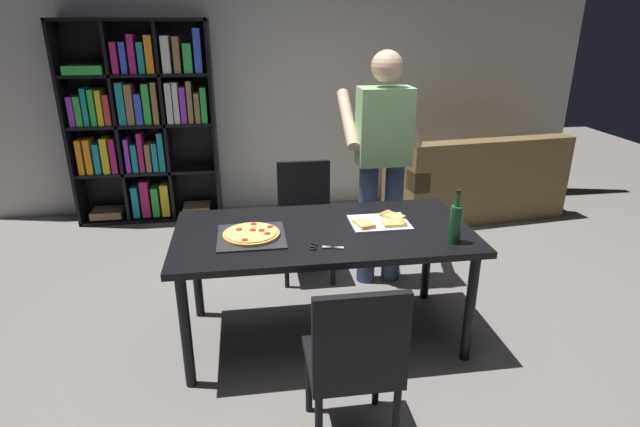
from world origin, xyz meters
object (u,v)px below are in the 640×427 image
chair_near_camera (355,358)px  chair_far_side (305,212)px  pepperoni_pizza_on_tray (251,235)px  person_serving_pizza (382,157)px  couch (474,186)px  dining_table (324,241)px  kitchen_scissors (320,247)px  bookshelf (142,123)px  wine_bottle (455,223)px

chair_near_camera → chair_far_side: bearing=90.0°
pepperoni_pizza_on_tray → chair_far_side: bearing=66.1°
chair_far_side → person_serving_pizza: (0.55, -0.22, 0.49)m
couch → person_serving_pizza: bearing=-136.9°
chair_near_camera → pepperoni_pizza_on_tray: 1.02m
couch → pepperoni_pizza_on_tray: 3.13m
dining_table → kitchen_scissors: (-0.06, -0.25, 0.08)m
couch → bookshelf: (-3.34, 0.39, 0.68)m
bookshelf → person_serving_pizza: bearing=-40.0°
chair_near_camera → wine_bottle: bearing=42.4°
chair_near_camera → kitchen_scissors: (-0.06, 0.69, 0.24)m
chair_near_camera → couch: size_ratio=0.51×
chair_near_camera → pepperoni_pizza_on_tray: size_ratio=2.29×
wine_bottle → bookshelf: bearing=128.8°
chair_far_side → bookshelf: 2.09m
wine_bottle → person_serving_pizza: bearing=99.2°
bookshelf → pepperoni_pizza_on_tray: bookshelf is taller
dining_table → chair_near_camera: bearing=-90.0°
chair_near_camera → pepperoni_pizza_on_tray: bearing=116.0°
bookshelf → pepperoni_pizza_on_tray: 2.62m
wine_bottle → dining_table: bearing=157.9°
person_serving_pizza → chair_far_side: bearing=158.0°
pepperoni_pizza_on_tray → wine_bottle: 1.17m
pepperoni_pizza_on_tray → kitchen_scissors: (0.38, -0.20, -0.01)m
dining_table → bookshelf: bookshelf is taller
couch → dining_table: bearing=-133.8°
chair_far_side → couch: chair_far_side is taller
person_serving_pizza → wine_bottle: bearing=-80.8°
wine_bottle → kitchen_scissors: size_ratio=1.59×
couch → bookshelf: bookshelf is taller
kitchen_scissors → bookshelf: bearing=117.7°
chair_near_camera → wine_bottle: 1.02m
chair_near_camera → chair_far_side: (0.00, 1.87, 0.00)m
dining_table → chair_near_camera: size_ratio=1.99×
pepperoni_pizza_on_tray → wine_bottle: bearing=-12.0°
bookshelf → kitchen_scissors: bookshelf is taller
chair_near_camera → dining_table: bearing=90.0°
chair_near_camera → kitchen_scissors: size_ratio=4.53×
couch → kitchen_scissors: (-1.96, -2.24, 0.45)m
chair_near_camera → person_serving_pizza: person_serving_pizza is taller
dining_table → kitchen_scissors: kitchen_scissors is taller
chair_near_camera → chair_far_side: size_ratio=1.00×
dining_table → chair_near_camera: 0.95m
chair_far_side → couch: bearing=28.9°
person_serving_pizza → pepperoni_pizza_on_tray: person_serving_pizza is taller
person_serving_pizza → couch: bearing=43.1°
dining_table → wine_bottle: bearing=-22.1°
couch → person_serving_pizza: size_ratio=1.02×
kitchen_scissors → chair_far_side: bearing=87.2°
chair_near_camera → person_serving_pizza: 1.80m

